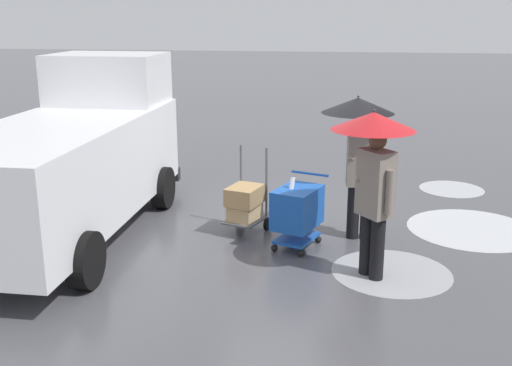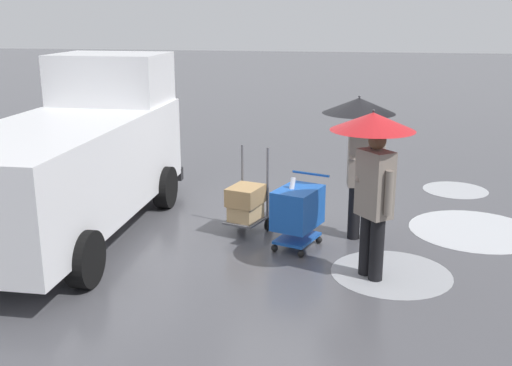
{
  "view_description": "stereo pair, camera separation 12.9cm",
  "coord_description": "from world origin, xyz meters",
  "px_view_note": "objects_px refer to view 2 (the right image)",
  "views": [
    {
      "loc": [
        -0.7,
        9.0,
        3.27
      ],
      "look_at": [
        0.5,
        1.18,
        1.05
      ],
      "focal_mm": 42.74,
      "sensor_mm": 36.0,
      "label": 1
    },
    {
      "loc": [
        -0.83,
        8.98,
        3.27
      ],
      "look_at": [
        0.5,
        1.18,
        1.05
      ],
      "focal_mm": 42.74,
      "sensor_mm": 36.0,
      "label": 2
    }
  ],
  "objects_px": {
    "cargo_van_parked_right": "(73,156)",
    "shopping_cart_vendor": "(298,210)",
    "hand_dolly_boxes": "(246,203)",
    "pedestrian_black_side": "(361,134)",
    "pedestrian_pink_side": "(373,156)"
  },
  "relations": [
    {
      "from": "cargo_van_parked_right",
      "to": "shopping_cart_vendor",
      "type": "relative_size",
      "value": 5.13
    },
    {
      "from": "hand_dolly_boxes",
      "to": "pedestrian_black_side",
      "type": "distance_m",
      "value": 2.0
    },
    {
      "from": "hand_dolly_boxes",
      "to": "pedestrian_pink_side",
      "type": "height_order",
      "value": "pedestrian_pink_side"
    },
    {
      "from": "hand_dolly_boxes",
      "to": "pedestrian_pink_side",
      "type": "distance_m",
      "value": 2.48
    },
    {
      "from": "shopping_cart_vendor",
      "to": "pedestrian_pink_side",
      "type": "distance_m",
      "value": 1.64
    },
    {
      "from": "cargo_van_parked_right",
      "to": "shopping_cart_vendor",
      "type": "xyz_separation_m",
      "value": [
        -3.42,
        0.14,
        -0.61
      ]
    },
    {
      "from": "shopping_cart_vendor",
      "to": "pedestrian_black_side",
      "type": "height_order",
      "value": "pedestrian_black_side"
    },
    {
      "from": "shopping_cart_vendor",
      "to": "pedestrian_black_side",
      "type": "bearing_deg",
      "value": -148.56
    },
    {
      "from": "cargo_van_parked_right",
      "to": "shopping_cart_vendor",
      "type": "distance_m",
      "value": 3.48
    },
    {
      "from": "cargo_van_parked_right",
      "to": "pedestrian_black_side",
      "type": "xyz_separation_m",
      "value": [
        -4.26,
        -0.38,
        0.41
      ]
    },
    {
      "from": "hand_dolly_boxes",
      "to": "pedestrian_black_side",
      "type": "height_order",
      "value": "pedestrian_black_side"
    },
    {
      "from": "cargo_van_parked_right",
      "to": "pedestrian_black_side",
      "type": "bearing_deg",
      "value": -174.96
    },
    {
      "from": "shopping_cart_vendor",
      "to": "cargo_van_parked_right",
      "type": "bearing_deg",
      "value": -2.28
    },
    {
      "from": "cargo_van_parked_right",
      "to": "pedestrian_pink_side",
      "type": "bearing_deg",
      "value": 167.78
    },
    {
      "from": "cargo_van_parked_right",
      "to": "pedestrian_black_side",
      "type": "height_order",
      "value": "cargo_van_parked_right"
    }
  ]
}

